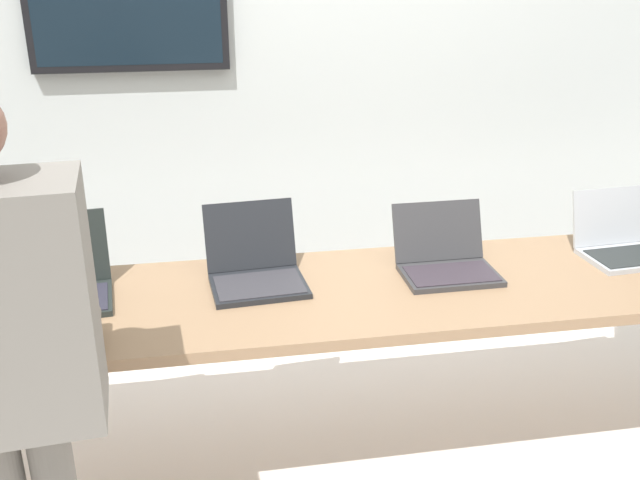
% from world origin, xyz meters
% --- Properties ---
extents(ground, '(8.00, 8.00, 0.04)m').
position_xyz_m(ground, '(0.00, 0.00, -0.02)').
color(ground, silver).
extents(back_wall, '(8.00, 0.11, 2.76)m').
position_xyz_m(back_wall, '(-0.01, 1.13, 1.38)').
color(back_wall, silver).
rests_on(back_wall, ground).
extents(workbench, '(3.72, 0.70, 0.76)m').
position_xyz_m(workbench, '(0.00, 0.00, 0.71)').
color(workbench, '#927152').
rests_on(workbench, ground).
extents(laptop_station_1, '(0.37, 0.34, 0.27)m').
position_xyz_m(laptop_station_1, '(-0.91, 0.10, 0.82)').
color(laptop_station_1, '#212826').
rests_on(laptop_station_1, workbench).
extents(laptop_station_2, '(0.36, 0.37, 0.26)m').
position_xyz_m(laptop_station_2, '(-0.24, 0.12, 0.82)').
color(laptop_station_2, black).
rests_on(laptop_station_2, workbench).
extents(laptop_station_3, '(0.35, 0.32, 0.23)m').
position_xyz_m(laptop_station_3, '(0.46, 0.08, 0.81)').
color(laptop_station_3, '#353538').
rests_on(laptop_station_3, workbench).
extents(laptop_station_4, '(0.33, 0.32, 0.24)m').
position_xyz_m(laptop_station_4, '(1.18, 0.12, 0.81)').
color(laptop_station_4, '#AEB3BA').
rests_on(laptop_station_4, workbench).
extents(person, '(0.47, 0.61, 1.61)m').
position_xyz_m(person, '(-0.91, -0.62, 0.97)').
color(person, slate).
rests_on(person, ground).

